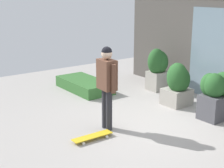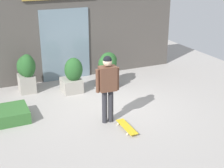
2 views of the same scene
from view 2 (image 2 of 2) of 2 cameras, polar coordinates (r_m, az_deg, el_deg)
name	(u,v)px [view 2 (image 2 of 2)]	position (r m, az deg, el deg)	size (l,w,h in m)	color
ground_plane	(108,107)	(9.05, -0.66, -4.00)	(12.00, 12.00, 0.00)	#9E9993
building_facade	(73,23)	(11.00, -6.79, 10.66)	(7.37, 0.31, 3.77)	#4C4742
skateboarder	(108,83)	(7.81, -0.78, 0.25)	(0.59, 0.29, 1.72)	#28282D
skateboard	(127,127)	(7.89, 2.60, -7.51)	(0.26, 0.84, 0.08)	gold
planter_box_left	(107,68)	(10.27, -0.80, 2.80)	(0.71, 0.64, 1.08)	#47474C
planter_box_right	(26,70)	(10.12, -14.80, 2.34)	(0.56, 0.69, 1.22)	gray
planter_box_mid	(73,75)	(9.93, -6.85, 1.64)	(0.63, 0.64, 1.09)	gray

